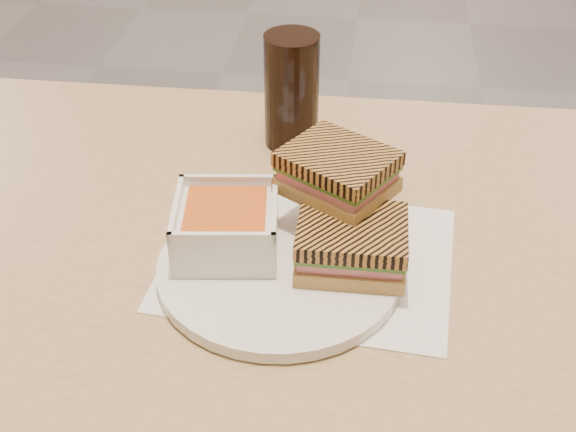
# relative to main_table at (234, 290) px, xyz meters

# --- Properties ---
(main_table) EXTENTS (1.20, 0.71, 0.75)m
(main_table) POSITION_rel_main_table_xyz_m (0.00, 0.00, 0.00)
(main_table) COLOR tan
(main_table) RESTS_ON ground
(tray_liner) EXTENTS (0.35, 0.28, 0.00)m
(tray_liner) POSITION_rel_main_table_xyz_m (0.10, -0.06, 0.11)
(tray_liner) COLOR white
(tray_liner) RESTS_ON main_table
(plate) EXTENTS (0.28, 0.28, 0.01)m
(plate) POSITION_rel_main_table_xyz_m (0.07, -0.09, 0.12)
(plate) COLOR white
(plate) RESTS_ON tray_liner
(soup_bowl) EXTENTS (0.13, 0.13, 0.06)m
(soup_bowl) POSITION_rel_main_table_xyz_m (0.01, -0.07, 0.16)
(soup_bowl) COLOR white
(soup_bowl) RESTS_ON plate
(panini_lower) EXTENTS (0.12, 0.10, 0.05)m
(panini_lower) POSITION_rel_main_table_xyz_m (0.15, -0.08, 0.16)
(panini_lower) COLOR tan
(panini_lower) RESTS_ON plate
(panini_upper) EXTENTS (0.15, 0.15, 0.05)m
(panini_upper) POSITION_rel_main_table_xyz_m (0.13, -0.01, 0.21)
(panini_upper) COLOR tan
(panini_upper) RESTS_ON panini_lower
(cola_glass) EXTENTS (0.08, 0.08, 0.16)m
(cola_glass) POSITION_rel_main_table_xyz_m (0.05, 0.20, 0.20)
(cola_glass) COLOR black
(cola_glass) RESTS_ON main_table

